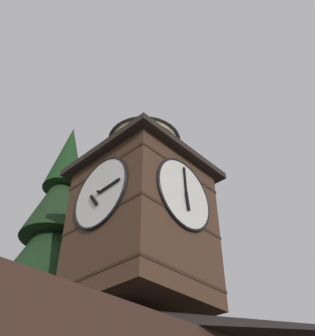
{
  "coord_description": "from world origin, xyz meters",
  "views": [
    {
      "loc": [
        9.87,
        8.23,
        1.87
      ],
      "look_at": [
        0.99,
        -0.16,
        11.37
      ],
      "focal_mm": 42.07,
      "sensor_mm": 36.0,
      "label": 1
    }
  ],
  "objects": [
    {
      "name": "pine_tree_aside",
      "position": [
        -5.06,
        -4.93,
        7.07
      ],
      "size": [
        6.58,
        6.58,
        18.06
      ],
      "color": "#473323",
      "rests_on": "ground_plane"
    },
    {
      "name": "clock_tower",
      "position": [
        1.21,
        -0.72,
        9.58
      ],
      "size": [
        4.65,
        4.65,
        8.54
      ],
      "color": "#4C3323",
      "rests_on": "building_main"
    },
    {
      "name": "pine_tree_behind",
      "position": [
        1.52,
        -6.08,
        7.01
      ],
      "size": [
        6.46,
        6.46,
        17.0
      ],
      "color": "#473323",
      "rests_on": "ground_plane"
    }
  ]
}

